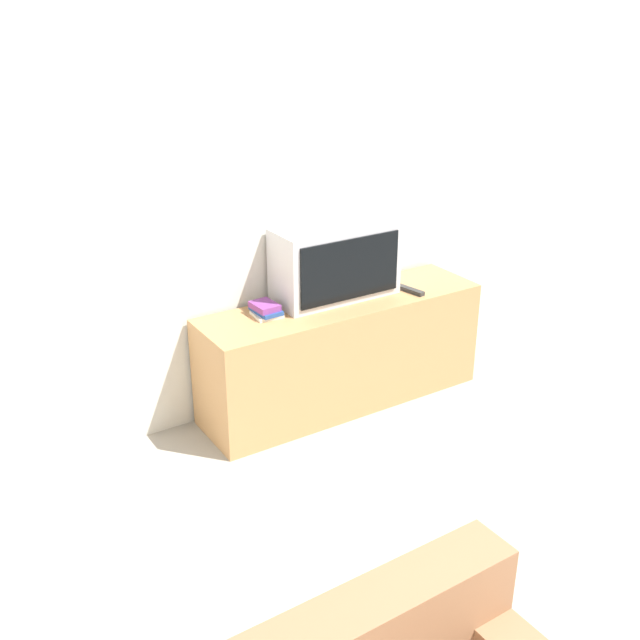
# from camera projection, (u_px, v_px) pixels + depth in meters

# --- Properties ---
(wall_back) EXTENTS (9.00, 0.06, 2.60)m
(wall_back) POSITION_uv_depth(u_px,v_px,m) (191.00, 196.00, 3.85)
(wall_back) COLOR silver
(wall_back) RESTS_ON ground_plane
(tv_stand) EXTENTS (1.71, 0.46, 0.64)m
(tv_stand) POSITION_uv_depth(u_px,v_px,m) (342.00, 352.00, 4.40)
(tv_stand) COLOR tan
(tv_stand) RESTS_ON ground_plane
(television) EXTENTS (0.72, 0.31, 0.43)m
(television) POSITION_uv_depth(u_px,v_px,m) (336.00, 262.00, 4.25)
(television) COLOR silver
(television) RESTS_ON tv_stand
(book_stack) EXTENTS (0.16, 0.19, 0.07)m
(book_stack) POSITION_uv_depth(u_px,v_px,m) (266.00, 310.00, 4.07)
(book_stack) COLOR silver
(book_stack) RESTS_ON tv_stand
(remote_on_stand) EXTENTS (0.08, 0.20, 0.02)m
(remote_on_stand) POSITION_uv_depth(u_px,v_px,m) (410.00, 290.00, 4.40)
(remote_on_stand) COLOR #2D2D2D
(remote_on_stand) RESTS_ON tv_stand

